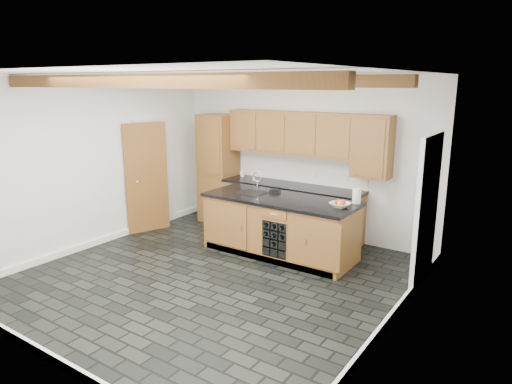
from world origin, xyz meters
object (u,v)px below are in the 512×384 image
fruit_bowl (340,205)px  paper_towel (357,196)px  island (280,226)px  kitchen_scale (275,191)px

fruit_bowl → paper_towel: paper_towel is taller
island → kitchen_scale: 0.61m
island → kitchen_scale: (-0.26, 0.26, 0.49)m
island → kitchen_scale: bearing=134.5°
island → paper_towel: bearing=18.2°
kitchen_scale → island: bearing=-67.0°
kitchen_scale → paper_towel: 1.38m
kitchen_scale → fruit_bowl: 1.29m
fruit_bowl → paper_towel: 0.37m
kitchen_scale → fruit_bowl: (1.26, -0.24, 0.01)m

